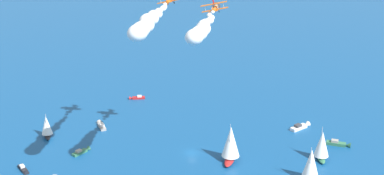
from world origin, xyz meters
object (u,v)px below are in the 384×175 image
sailboat_offshore (47,126)px  motorboat_outer_ring_c (136,98)px  wingwalker_wingman (213,0)px  motorboat_trailing (339,144)px  motorboat_ahead (82,151)px  motorboat_near_centre (301,126)px  sailboat_far_port (322,145)px  motorboat_inshore (24,169)px  biplane_lead (170,0)px  sailboat_mid_cluster (311,164)px  sailboat_outer_ring_a (231,143)px  biplane_wingman (215,8)px  motorboat_far_stbd (101,125)px

sailboat_offshore → motorboat_outer_ring_c: 40.82m
sailboat_offshore → wingwalker_wingman: 67.92m
motorboat_trailing → motorboat_ahead: motorboat_trailing is taller
motorboat_near_centre → sailboat_far_port: bearing=-116.5°
motorboat_inshore → biplane_lead: (41.45, -11.01, 45.53)m
motorboat_near_centre → sailboat_far_port: (-9.65, -19.32, 4.00)m
motorboat_near_centre → motorboat_inshore: bearing=167.5°
motorboat_near_centre → sailboat_mid_cluster: size_ratio=0.77×
motorboat_near_centre → motorboat_trailing: motorboat_near_centre is taller
sailboat_outer_ring_a → sailboat_far_port: bearing=-29.9°
sailboat_offshore → motorboat_ahead: (5.32, -16.06, -3.22)m
motorboat_outer_ring_c → biplane_wingman: biplane_wingman is taller
sailboat_mid_cluster → wingwalker_wingman: (-15.10, 26.02, 41.61)m
motorboat_inshore → motorboat_ahead: motorboat_ahead is taller
sailboat_offshore → wingwalker_wingman: bearing=-44.9°
biplane_lead → motorboat_inshore: bearing=165.1°
sailboat_offshore → motorboat_trailing: bearing=-35.2°
motorboat_trailing → sailboat_outer_ring_a: sailboat_outer_ring_a is taller
sailboat_far_port → sailboat_outer_ring_a: sailboat_outer_ring_a is taller
motorboat_outer_ring_c → wingwalker_wingman: bearing=-90.8°
motorboat_trailing → motorboat_outer_ring_c: (-36.40, 66.78, -0.12)m
motorboat_near_centre → sailboat_offshore: bearing=153.1°
sailboat_far_port → motorboat_trailing: size_ratio=1.48×
motorboat_ahead → motorboat_far_stbd: bearing=49.4°
sailboat_far_port → sailboat_mid_cluster: 12.85m
motorboat_inshore → sailboat_outer_ring_a: 58.86m
motorboat_near_centre → motorboat_inshore: (-85.49, 19.01, -0.17)m
motorboat_outer_ring_c → biplane_wingman: size_ratio=0.87×
motorboat_far_stbd → sailboat_far_port: bearing=-49.8°
biplane_lead → motorboat_ahead: bearing=151.3°
motorboat_trailing → motorboat_ahead: size_ratio=1.09×
sailboat_far_port → motorboat_outer_ring_c: (-25.12, 70.47, -4.16)m
motorboat_inshore → wingwalker_wingman: 70.59m
sailboat_far_port → motorboat_far_stbd: (-45.84, 54.31, -4.09)m
motorboat_inshore → biplane_wingman: bearing=-21.4°
motorboat_near_centre → sailboat_far_port: 21.96m
motorboat_outer_ring_c → biplane_lead: biplane_lead is taller
sailboat_outer_ring_a → motorboat_near_centre: bearing=10.8°
sailboat_far_port → biplane_lead: biplane_lead is taller
biplane_lead → biplane_wingman: 12.59m
motorboat_inshore → biplane_lead: size_ratio=0.85×
wingwalker_wingman → biplane_wingman: bearing=-42.5°
motorboat_near_centre → sailboat_far_port: size_ratio=0.79×
motorboat_near_centre → biplane_lead: (-44.05, 8.00, 45.36)m
sailboat_far_port → sailboat_mid_cluster: size_ratio=0.98×
sailboat_far_port → motorboat_far_stbd: 71.19m
motorboat_far_stbd → motorboat_outer_ring_c: size_ratio=1.17×
motorboat_inshore → biplane_wingman: biplane_wingman is taller
motorboat_near_centre → motorboat_outer_ring_c: (-34.77, 51.14, -0.16)m
motorboat_far_stbd → motorboat_inshore: bearing=-152.0°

